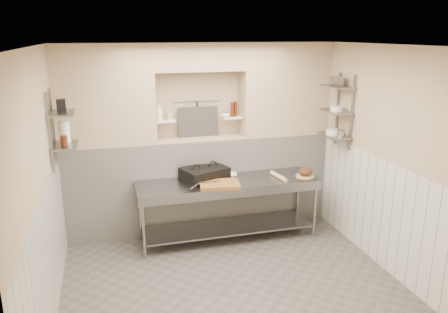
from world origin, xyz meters
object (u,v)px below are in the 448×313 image
object	(u,v)px
prep_table	(228,198)
bottle_soap	(159,112)
panini_press	(205,173)
rolling_pin	(279,176)
jug_left	(64,132)
bowl_alcove	(225,116)
bread_loaf	(305,172)
cutting_board	(219,184)
mixing_bowl	(230,175)

from	to	relation	value
prep_table	bottle_soap	world-z (taller)	bottle_soap
panini_press	rolling_pin	bearing A→B (deg)	-34.62
jug_left	prep_table	bearing A→B (deg)	0.59
prep_table	bowl_alcove	xyz separation A→B (m)	(0.11, 0.56, 1.09)
prep_table	bread_loaf	world-z (taller)	bread_loaf
prep_table	bottle_soap	distance (m)	1.58
cutting_board	mixing_bowl	bearing A→B (deg)	53.69
mixing_bowl	bottle_soap	distance (m)	1.38
panini_press	jug_left	bearing A→B (deg)	166.34
cutting_board	bowl_alcove	world-z (taller)	bowl_alcove
rolling_pin	bowl_alcove	xyz separation A→B (m)	(-0.62, 0.64, 0.80)
cutting_board	bread_loaf	distance (m)	1.32
bread_loaf	bowl_alcove	xyz separation A→B (m)	(-1.03, 0.66, 0.76)
mixing_bowl	rolling_pin	size ratio (longest dim) A/B	0.48
cutting_board	rolling_pin	world-z (taller)	rolling_pin
panini_press	jug_left	distance (m)	1.98
cutting_board	bread_loaf	size ratio (longest dim) A/B	2.78
prep_table	bowl_alcove	size ratio (longest dim) A/B	18.36
prep_table	jug_left	size ratio (longest dim) A/B	9.82
rolling_pin	bowl_alcove	bearing A→B (deg)	134.25
panini_press	rolling_pin	world-z (taller)	panini_press
mixing_bowl	jug_left	bearing A→B (deg)	-174.83
mixing_bowl	bowl_alcove	distance (m)	0.90
cutting_board	prep_table	bearing A→B (deg)	44.44
cutting_board	mixing_bowl	world-z (taller)	same
panini_press	prep_table	bearing A→B (deg)	-51.67
bread_loaf	mixing_bowl	bearing A→B (deg)	165.08
bowl_alcove	mixing_bowl	bearing A→B (deg)	-94.13
cutting_board	bottle_soap	distance (m)	1.36
panini_press	rolling_pin	size ratio (longest dim) A/B	1.82
jug_left	rolling_pin	bearing A→B (deg)	-1.19
bread_loaf	prep_table	bearing A→B (deg)	174.78
cutting_board	panini_press	bearing A→B (deg)	109.49
prep_table	bottle_soap	xyz separation A→B (m)	(-0.87, 0.56, 1.20)
cutting_board	rolling_pin	distance (m)	0.91
prep_table	jug_left	world-z (taller)	jug_left
bottle_soap	jug_left	size ratio (longest dim) A/B	0.96
panini_press	cutting_board	bearing A→B (deg)	-90.68
prep_table	bowl_alcove	bearing A→B (deg)	78.99
prep_table	bread_loaf	bearing A→B (deg)	-5.22
rolling_pin	bread_loaf	world-z (taller)	bread_loaf
bread_loaf	bowl_alcove	distance (m)	1.44
bowl_alcove	bottle_soap	bearing A→B (deg)	179.88
prep_table	bread_loaf	size ratio (longest dim) A/B	13.34
prep_table	panini_press	xyz separation A→B (m)	(-0.30, 0.19, 0.34)
bottle_soap	jug_left	distance (m)	1.39
panini_press	rolling_pin	xyz separation A→B (m)	(1.04, -0.27, -0.05)
bread_loaf	bottle_soap	xyz separation A→B (m)	(-2.01, 0.66, 0.87)
jug_left	cutting_board	bearing A→B (deg)	-4.44
prep_table	jug_left	xyz separation A→B (m)	(-2.12, -0.02, 1.10)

